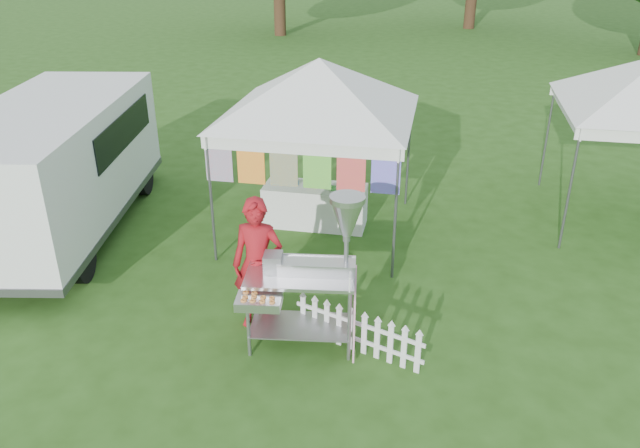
# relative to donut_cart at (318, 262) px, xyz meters

# --- Properties ---
(ground) EXTENTS (120.00, 120.00, 0.00)m
(ground) POSITION_rel_donut_cart_xyz_m (-0.64, -0.19, -1.22)
(ground) COLOR #284C15
(ground) RESTS_ON ground
(canopy_main) EXTENTS (4.24, 4.24, 3.45)m
(canopy_main) POSITION_rel_donut_cart_xyz_m (-0.64, 3.31, 1.77)
(canopy_main) COLOR #59595E
(canopy_main) RESTS_ON ground
(donut_cart) EXTENTS (1.49, 1.18, 2.07)m
(donut_cart) POSITION_rel_donut_cart_xyz_m (0.00, 0.00, 0.00)
(donut_cart) COLOR gray
(donut_cart) RESTS_ON ground
(vendor) EXTENTS (0.69, 0.46, 1.84)m
(vendor) POSITION_rel_donut_cart_xyz_m (-0.85, 0.30, -0.30)
(vendor) COLOR maroon
(vendor) RESTS_ON ground
(cargo_van) EXTENTS (3.04, 5.65, 2.23)m
(cargo_van) POSITION_rel_donut_cart_xyz_m (-5.06, 2.53, -0.02)
(cargo_van) COLOR white
(cargo_van) RESTS_ON ground
(picket_fence) EXTENTS (1.70, 0.64, 0.56)m
(picket_fence) POSITION_rel_donut_cart_xyz_m (0.52, -0.04, -0.93)
(picket_fence) COLOR white
(picket_fence) RESTS_ON ground
(display_table) EXTENTS (1.80, 0.70, 0.73)m
(display_table) POSITION_rel_donut_cart_xyz_m (-0.75, 3.50, -0.85)
(display_table) COLOR white
(display_table) RESTS_ON ground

